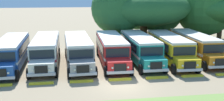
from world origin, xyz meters
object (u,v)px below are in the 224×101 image
(parked_bus_slot_2, at_px, (78,49))
(parked_bus_slot_6, at_px, (195,45))
(parked_bus_slot_1, at_px, (46,49))
(parked_bus_slot_5, at_px, (169,47))
(secondary_tree, at_px, (219,6))
(parked_bus_slot_0, at_px, (11,52))
(broad_shade_tree, at_px, (142,8))
(parked_bus_slot_4, at_px, (140,47))
(parked_bus_slot_3, at_px, (111,48))

(parked_bus_slot_2, relative_size, parked_bus_slot_6, 1.00)
(parked_bus_slot_1, distance_m, parked_bus_slot_5, 13.48)
(parked_bus_slot_2, bearing_deg, secondary_tree, 111.66)
(parked_bus_slot_0, relative_size, parked_bus_slot_5, 1.00)
(broad_shade_tree, bearing_deg, parked_bus_slot_4, -105.48)
(parked_bus_slot_2, height_order, parked_bus_slot_6, same)
(broad_shade_tree, bearing_deg, parked_bus_slot_0, -149.40)
(parked_bus_slot_1, relative_size, parked_bus_slot_4, 1.00)
(parked_bus_slot_2, xyz_separation_m, parked_bus_slot_6, (13.35, 0.37, 0.00))
(parked_bus_slot_0, bearing_deg, parked_bus_slot_6, 89.06)
(parked_bus_slot_0, xyz_separation_m, secondary_tree, (28.25, 9.82, 3.92))
(broad_shade_tree, bearing_deg, parked_bus_slot_1, -144.68)
(parked_bus_slot_5, xyz_separation_m, broad_shade_tree, (-0.70, 9.66, 3.65))
(parked_bus_slot_2, bearing_deg, parked_bus_slot_5, 86.23)
(broad_shade_tree, distance_m, secondary_tree, 12.08)
(parked_bus_slot_0, xyz_separation_m, parked_bus_slot_1, (3.40, 0.52, 0.00))
(parked_bus_slot_6, relative_size, broad_shade_tree, 0.77)
(parked_bus_slot_4, xyz_separation_m, broad_shade_tree, (2.58, 9.33, 3.65))
(parked_bus_slot_4, bearing_deg, parked_bus_slot_0, -89.62)
(parked_bus_slot_2, distance_m, parked_bus_slot_5, 10.09)
(parked_bus_slot_1, xyz_separation_m, parked_bus_slot_6, (16.73, -0.05, 0.00))
(parked_bus_slot_0, distance_m, parked_bus_slot_5, 16.88)
(parked_bus_slot_6, height_order, broad_shade_tree, broad_shade_tree)
(parked_bus_slot_2, relative_size, secondary_tree, 0.73)
(parked_bus_slot_0, relative_size, parked_bus_slot_1, 1.00)
(parked_bus_slot_0, relative_size, secondary_tree, 0.73)
(parked_bus_slot_6, bearing_deg, parked_bus_slot_1, -89.18)
(parked_bus_slot_1, xyz_separation_m, parked_bus_slot_2, (3.38, -0.42, 0.00))
(parked_bus_slot_3, bearing_deg, parked_bus_slot_0, -88.64)
(parked_bus_slot_3, xyz_separation_m, secondary_tree, (17.86, 9.67, 3.92))
(parked_bus_slot_5, distance_m, parked_bus_slot_6, 3.31)
(parked_bus_slot_0, height_order, parked_bus_slot_2, same)
(parked_bus_slot_0, height_order, parked_bus_slot_6, same)
(parked_bus_slot_1, relative_size, broad_shade_tree, 0.77)
(secondary_tree, bearing_deg, parked_bus_slot_1, -159.47)
(broad_shade_tree, xyz_separation_m, secondary_tree, (12.08, 0.26, 0.27))
(parked_bus_slot_3, relative_size, parked_bus_slot_6, 1.00)
(parked_bus_slot_3, distance_m, parked_bus_slot_6, 9.76)
(parked_bus_slot_2, distance_m, parked_bus_slot_6, 13.36)
(parked_bus_slot_0, bearing_deg, parked_bus_slot_2, 88.52)
(parked_bus_slot_3, xyz_separation_m, parked_bus_slot_6, (9.75, 0.32, 0.00))
(parked_bus_slot_6, distance_m, broad_shade_tree, 10.57)
(parked_bus_slot_1, xyz_separation_m, secondary_tree, (24.84, 9.30, 3.92))
(parked_bus_slot_6, bearing_deg, parked_bus_slot_5, -79.28)
(parked_bus_slot_0, xyz_separation_m, parked_bus_slot_4, (13.59, 0.24, 0.00))
(parked_bus_slot_0, distance_m, parked_bus_slot_1, 3.44)
(broad_shade_tree, height_order, secondary_tree, secondary_tree)
(parked_bus_slot_0, height_order, parked_bus_slot_1, same)
(parked_bus_slot_3, relative_size, secondary_tree, 0.72)
(parked_bus_slot_0, distance_m, parked_bus_slot_2, 6.79)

